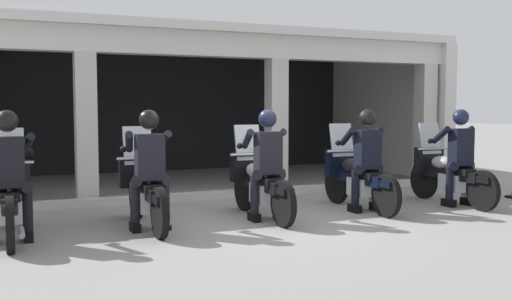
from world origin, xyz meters
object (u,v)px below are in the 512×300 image
(police_officer_right, at_px, (366,151))
(police_officer_far_right, at_px, (459,149))
(motorcycle_far_left, at_px, (9,198))
(police_officer_far_left, at_px, (8,165))
(motorcycle_right, at_px, (356,177))
(motorcycle_left, at_px, (145,190))
(motorcycle_center, at_px, (259,183))
(police_officer_center, at_px, (267,155))
(police_officer_left, at_px, (149,159))
(motorcycle_far_right, at_px, (447,174))

(police_officer_right, xyz_separation_m, police_officer_far_right, (1.70, -0.16, 0.00))
(motorcycle_far_left, xyz_separation_m, police_officer_far_left, (-0.00, -0.28, 0.44))
(motorcycle_right, xyz_separation_m, police_officer_far_right, (1.69, -0.44, 0.44))
(motorcycle_left, height_order, police_officer_far_right, police_officer_far_right)
(motorcycle_center, xyz_separation_m, police_officer_right, (1.69, -0.24, 0.44))
(police_officer_far_left, bearing_deg, motorcycle_left, 7.34)
(police_officer_center, xyz_separation_m, motorcycle_right, (1.70, 0.32, -0.44))
(motorcycle_left, height_order, motorcycle_center, same)
(motorcycle_far_left, distance_m, motorcycle_center, 3.39)
(police_officer_left, bearing_deg, motorcycle_center, 9.09)
(police_officer_center, distance_m, motorcycle_right, 1.78)
(motorcycle_far_left, relative_size, police_officer_left, 1.29)
(motorcycle_far_left, height_order, police_officer_center, police_officer_center)
(police_officer_left, xyz_separation_m, motorcycle_center, (1.70, 0.30, -0.44))
(motorcycle_center, distance_m, motorcycle_right, 1.70)
(motorcycle_left, bearing_deg, police_officer_far_left, -170.14)
(motorcycle_far_left, relative_size, motorcycle_right, 1.00)
(police_officer_far_left, xyz_separation_m, motorcycle_center, (3.39, 0.35, -0.44))
(motorcycle_far_left, bearing_deg, police_officer_left, -11.63)
(police_officer_right, distance_m, motorcycle_far_right, 1.76)
(motorcycle_far_left, bearing_deg, police_officer_far_right, -6.44)
(police_officer_left, distance_m, police_officer_center, 1.70)
(motorcycle_far_left, bearing_deg, police_officer_center, -7.29)
(motorcycle_center, bearing_deg, police_officer_right, -9.20)
(motorcycle_left, distance_m, police_officer_center, 1.77)
(police_officer_far_left, distance_m, motorcycle_far_right, 6.80)
(motorcycle_left, relative_size, motorcycle_right, 1.00)
(motorcycle_left, relative_size, police_officer_far_right, 1.29)
(police_officer_right, bearing_deg, police_officer_center, -176.32)
(police_officer_left, xyz_separation_m, police_officer_far_right, (5.09, -0.10, 0.00))
(police_officer_center, xyz_separation_m, motorcycle_far_right, (3.39, 0.17, -0.44))
(motorcycle_far_right, bearing_deg, police_officer_center, -179.94)
(motorcycle_center, bearing_deg, police_officer_far_left, -175.11)
(motorcycle_right, distance_m, police_officer_right, 0.52)
(motorcycle_center, height_order, motorcycle_far_right, same)
(motorcycle_far_left, height_order, police_officer_far_right, police_officer_far_right)
(motorcycle_right, bearing_deg, motorcycle_left, -176.63)
(police_officer_left, bearing_deg, motorcycle_right, 4.69)
(police_officer_right, distance_m, police_officer_far_right, 1.70)
(motorcycle_far_left, xyz_separation_m, police_officer_right, (5.09, -0.18, 0.44))
(police_officer_center, relative_size, police_officer_far_right, 1.00)
(police_officer_far_left, distance_m, police_officer_far_right, 6.78)
(motorcycle_center, height_order, police_officer_far_right, police_officer_far_right)
(motorcycle_far_left, distance_m, motorcycle_left, 1.70)
(motorcycle_center, relative_size, police_officer_far_right, 1.29)
(motorcycle_left, bearing_deg, motorcycle_right, -0.07)
(police_officer_left, xyz_separation_m, motorcycle_far_right, (5.09, 0.19, -0.44))
(motorcycle_right, bearing_deg, police_officer_far_right, -12.18)
(police_officer_far_right, bearing_deg, motorcycle_far_right, 86.99)
(motorcycle_center, distance_m, motorcycle_far_right, 3.39)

